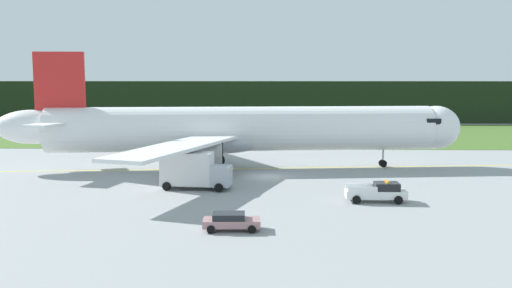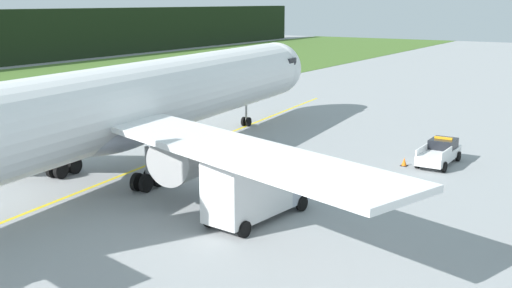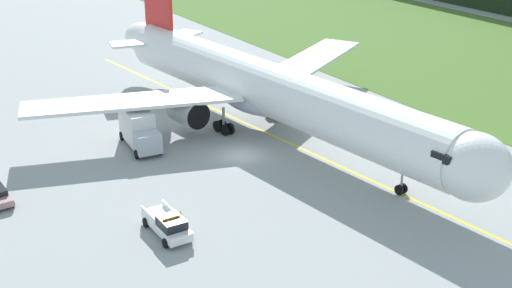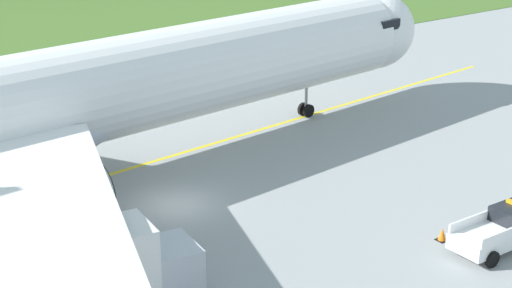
% 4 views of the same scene
% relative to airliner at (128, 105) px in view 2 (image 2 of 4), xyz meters
% --- Properties ---
extents(ground, '(320.00, 320.00, 0.00)m').
position_rel_airliner_xyz_m(ground, '(3.72, -5.44, -4.84)').
color(ground, '#919597').
extents(taxiway_centerline_main, '(75.10, 8.19, 0.01)m').
position_rel_airliner_xyz_m(taxiway_centerline_main, '(0.50, 0.05, -4.84)').
color(taxiway_centerline_main, yellow).
rests_on(taxiway_centerline_main, ground).
extents(airliner, '(57.51, 45.87, 14.34)m').
position_rel_airliner_xyz_m(airliner, '(0.00, 0.00, 0.00)').
color(airliner, white).
rests_on(airliner, ground).
extents(ops_pickup_truck, '(5.49, 2.24, 1.94)m').
position_rel_airliner_xyz_m(ops_pickup_truck, '(13.90, -18.21, -3.94)').
color(ops_pickup_truck, white).
rests_on(ops_pickup_truck, ground).
extents(catering_truck, '(7.26, 3.34, 3.93)m').
position_rel_airliner_xyz_m(catering_truck, '(-3.75, -12.90, -2.88)').
color(catering_truck, '#AFB3BF').
rests_on(catering_truck, ground).
extents(apron_cone, '(0.50, 0.50, 0.64)m').
position_rel_airliner_xyz_m(apron_cone, '(11.95, -16.16, -4.54)').
color(apron_cone, black).
rests_on(apron_cone, ground).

